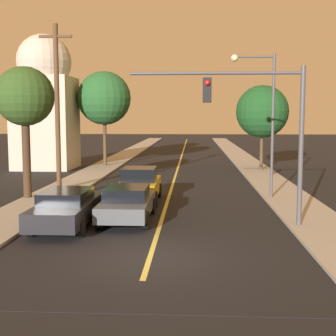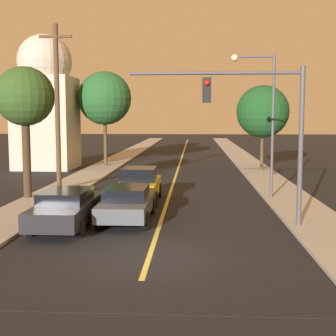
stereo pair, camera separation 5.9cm
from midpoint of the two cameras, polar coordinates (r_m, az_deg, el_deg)
ground_plane at (r=14.03m, az=-2.34°, el=-10.85°), size 200.00×200.00×0.00m
road_surface at (r=49.54m, az=1.63°, el=1.46°), size 9.61×80.00×0.01m
sidewalk_left at (r=50.06m, az=-5.31°, el=1.55°), size 2.50×80.00×0.12m
sidewalk_right at (r=49.75m, az=8.62°, el=1.48°), size 2.50×80.00×0.12m
car_near_lane_front at (r=18.63m, az=-5.07°, el=-4.25°), size 1.97×4.53×1.41m
car_near_lane_second at (r=22.80m, az=-3.54°, el=-2.02°), size 1.91×4.15×1.69m
car_outer_lane_front at (r=18.06m, az=-12.21°, el=-4.69°), size 1.97×5.17×1.42m
traffic_signal_mast at (r=17.49m, az=10.78°, el=6.37°), size 6.37×0.42×5.84m
streetlamp_right at (r=23.59m, az=11.37°, el=7.49°), size 2.17×0.36×7.06m
utility_pole_left at (r=23.65m, az=-13.42°, el=7.02°), size 1.60×0.24×8.46m
tree_left_near at (r=24.24m, az=-17.15°, el=8.18°), size 2.91×2.91×6.48m
tree_left_far at (r=39.14m, az=-7.82°, el=8.42°), size 4.39×4.39×7.74m
tree_right_near at (r=36.20m, az=11.37°, el=6.75°), size 3.96×3.96×6.40m
domed_building_left at (r=38.71m, az=-14.79°, el=7.80°), size 4.47×4.47×10.59m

